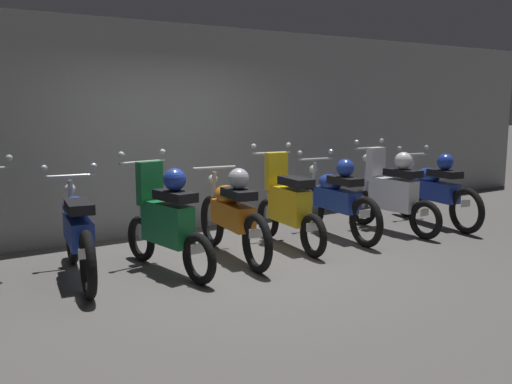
# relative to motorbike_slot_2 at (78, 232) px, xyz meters

# --- Properties ---
(ground_plane) EXTENTS (80.00, 80.00, 0.00)m
(ground_plane) POSITION_rel_motorbike_slot_2_xyz_m (1.74, -0.63, -0.49)
(ground_plane) COLOR #565451
(back_wall) EXTENTS (16.00, 0.30, 2.89)m
(back_wall) POSITION_rel_motorbike_slot_2_xyz_m (1.74, 1.64, 0.95)
(back_wall) COLOR gray
(back_wall) RESTS_ON ground
(motorbike_slot_2) EXTENTS (0.59, 1.94, 1.15)m
(motorbike_slot_2) POSITION_rel_motorbike_slot_2_xyz_m (0.00, 0.00, 0.00)
(motorbike_slot_2) COLOR black
(motorbike_slot_2) RESTS_ON ground
(motorbike_slot_3) EXTENTS (0.59, 1.68, 1.29)m
(motorbike_slot_3) POSITION_rel_motorbike_slot_2_xyz_m (0.86, -0.27, 0.08)
(motorbike_slot_3) COLOR black
(motorbike_slot_3) RESTS_ON ground
(motorbike_slot_4) EXTENTS (0.56, 1.95, 1.08)m
(motorbike_slot_4) POSITION_rel_motorbike_slot_2_xyz_m (1.74, -0.19, 0.03)
(motorbike_slot_4) COLOR black
(motorbike_slot_4) RESTS_ON ground
(motorbike_slot_5) EXTENTS (0.59, 1.68, 1.29)m
(motorbike_slot_5) POSITION_rel_motorbike_slot_2_xyz_m (2.62, -0.10, 0.04)
(motorbike_slot_5) COLOR black
(motorbike_slot_5) RESTS_ON ground
(motorbike_slot_6) EXTENTS (0.59, 1.95, 1.15)m
(motorbike_slot_6) POSITION_rel_motorbike_slot_2_xyz_m (3.49, -0.04, 0.04)
(motorbike_slot_6) COLOR black
(motorbike_slot_6) RESTS_ON ground
(motorbike_slot_7) EXTENTS (0.59, 1.68, 1.29)m
(motorbike_slot_7) POSITION_rel_motorbike_slot_2_xyz_m (4.36, -0.23, 0.08)
(motorbike_slot_7) COLOR black
(motorbike_slot_7) RESTS_ON ground
(motorbike_slot_8) EXTENTS (0.60, 1.94, 1.15)m
(motorbike_slot_8) POSITION_rel_motorbike_slot_2_xyz_m (5.23, -0.27, 0.04)
(motorbike_slot_8) COLOR black
(motorbike_slot_8) RESTS_ON ground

